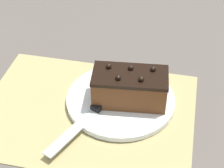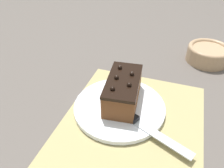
# 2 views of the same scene
# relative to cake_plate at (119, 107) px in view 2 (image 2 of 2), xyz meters

# --- Properties ---
(ground_plane) EXTENTS (3.00, 3.00, 0.00)m
(ground_plane) POSITION_rel_cake_plate_xyz_m (-0.07, -0.04, -0.01)
(ground_plane) COLOR #544C47
(placemat_woven) EXTENTS (0.46, 0.34, 0.00)m
(placemat_woven) POSITION_rel_cake_plate_xyz_m (-0.07, -0.04, -0.01)
(placemat_woven) COLOR tan
(placemat_woven) RESTS_ON ground_plane
(cake_plate) EXTENTS (0.24, 0.24, 0.01)m
(cake_plate) POSITION_rel_cake_plate_xyz_m (0.00, 0.00, 0.00)
(cake_plate) COLOR white
(cake_plate) RESTS_ON placemat_woven
(chocolate_cake) EXTENTS (0.17, 0.10, 0.08)m
(chocolate_cake) POSITION_rel_cake_plate_xyz_m (0.02, -0.00, 0.04)
(chocolate_cake) COLOR brown
(chocolate_cake) RESTS_ON cake_plate
(serving_knife) EXTENTS (0.10, 0.20, 0.01)m
(serving_knife) POSITION_rel_cake_plate_xyz_m (-0.05, -0.06, 0.01)
(serving_knife) COLOR black
(serving_knife) RESTS_ON cake_plate
(small_bowl) EXTENTS (0.14, 0.14, 0.06)m
(small_bowl) POSITION_rel_cake_plate_xyz_m (0.34, -0.22, 0.02)
(small_bowl) COLOR tan
(small_bowl) RESTS_ON ground_plane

